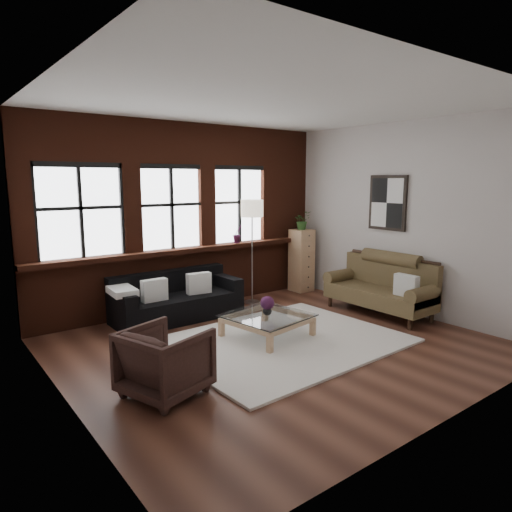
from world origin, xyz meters
TOP-DOWN VIEW (x-y plane):
  - floor at (0.00, 0.00)m, footprint 5.50×5.50m
  - ceiling at (0.00, 0.00)m, footprint 5.50×5.50m
  - wall_back at (0.00, 2.50)m, footprint 5.50×0.00m
  - wall_front at (0.00, -2.50)m, footprint 5.50×0.00m
  - wall_left at (-2.75, 0.00)m, footprint 0.00×5.00m
  - wall_right at (2.75, 0.00)m, footprint 0.00×5.00m
  - brick_backwall at (0.00, 2.44)m, footprint 5.50×0.12m
  - sill_ledge at (0.00, 2.35)m, footprint 5.50×0.30m
  - window_left at (-1.80, 2.45)m, footprint 1.38×0.10m
  - window_mid at (-0.30, 2.45)m, footprint 1.38×0.10m
  - window_right at (1.10, 2.45)m, footprint 1.38×0.10m
  - wall_poster at (2.72, 0.30)m, footprint 0.05×0.74m
  - shag_rug at (0.14, 0.03)m, footprint 3.20×2.55m
  - dark_sofa at (-0.51, 1.90)m, footprint 2.07×0.84m
  - pillow_a at (-0.95, 1.80)m, footprint 0.40×0.15m
  - pillow_b at (-0.17, 1.80)m, footprint 0.42×0.19m
  - vintage_settee at (2.30, 0.09)m, footprint 0.84×1.89m
  - pillow_settee at (2.22, -0.49)m, footprint 0.14×0.38m
  - armchair at (-1.87, -0.41)m, footprint 1.00×0.98m
  - coffee_table at (0.08, 0.31)m, footprint 1.20×1.20m
  - vase at (0.08, 0.31)m, footprint 0.16×0.16m
  - flowers at (0.08, 0.31)m, footprint 0.20×0.20m
  - drawer_chest at (2.40, 2.09)m, footprint 0.39×0.39m
  - potted_plant_top at (2.40, 2.09)m, footprint 0.37×0.33m
  - floor_lamp at (1.04, 1.95)m, footprint 0.40×0.40m
  - sill_plant at (0.98, 2.32)m, footprint 0.21×0.18m

SIDE VIEW (x-z plane):
  - floor at x=0.00m, z-range 0.00..0.00m
  - shag_rug at x=0.14m, z-range 0.00..0.03m
  - coffee_table at x=0.08m, z-range -0.01..0.34m
  - armchair at x=-1.87m, z-range 0.00..0.72m
  - dark_sofa at x=-0.51m, z-range 0.00..0.75m
  - vase at x=0.08m, z-range 0.34..0.48m
  - vintage_settee at x=2.30m, z-range 0.00..1.01m
  - flowers at x=0.08m, z-range 0.42..0.62m
  - pillow_a at x=-0.95m, z-range 0.39..0.73m
  - pillow_b at x=-0.17m, z-range 0.39..0.73m
  - pillow_settee at x=2.22m, z-range 0.44..0.78m
  - drawer_chest at x=2.40m, z-range 0.00..1.25m
  - floor_lamp at x=1.04m, z-range 0.00..2.04m
  - sill_ledge at x=0.00m, z-range 1.00..1.08m
  - sill_plant at x=0.98m, z-range 1.08..1.41m
  - potted_plant_top at x=2.40m, z-range 1.25..1.62m
  - wall_back at x=0.00m, z-range -1.15..4.35m
  - wall_front at x=0.00m, z-range -1.15..4.35m
  - wall_left at x=-2.75m, z-range -0.90..4.10m
  - wall_right at x=2.75m, z-range -0.90..4.10m
  - brick_backwall at x=0.00m, z-range 0.00..3.20m
  - window_left at x=-1.80m, z-range 1.00..2.50m
  - window_mid at x=-0.30m, z-range 1.00..2.50m
  - window_right at x=1.10m, z-range 1.00..2.50m
  - wall_poster at x=2.72m, z-range 1.38..2.32m
  - ceiling at x=0.00m, z-range 3.20..3.20m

